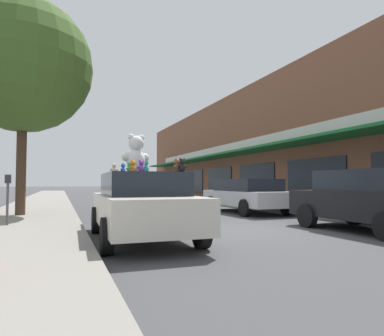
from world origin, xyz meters
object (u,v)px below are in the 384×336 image
teddy_bear_orange (133,167)px  parked_car_far_center (246,194)px  teddy_bear_giant (136,155)px  teddy_bear_blue (123,169)px  teddy_bear_purple (141,167)px  teddy_bear_green (130,168)px  parked_car_far_left (367,199)px  plush_art_car (142,204)px  street_tree (23,65)px  teddy_bear_red (179,166)px  teddy_bear_teal (145,167)px  teddy_bear_cream (114,169)px  teddy_bear_brown (177,166)px  parking_meter (8,193)px  teddy_bear_black (182,165)px

teddy_bear_orange → parked_car_far_center: teddy_bear_orange is taller
teddy_bear_giant → teddy_bear_orange: bearing=60.7°
teddy_bear_blue → parked_car_far_center: (5.81, 4.11, -0.80)m
teddy_bear_purple → teddy_bear_green: teddy_bear_purple is taller
teddy_bear_giant → teddy_bear_purple: 0.89m
parked_car_far_left → teddy_bear_orange: bearing=172.2°
plush_art_car → teddy_bear_green: 0.85m
teddy_bear_giant → street_tree: (-2.84, 5.01, 3.35)m
teddy_bear_red → teddy_bear_green: teddy_bear_red is taller
teddy_bear_teal → teddy_bear_cream: teddy_bear_teal is taller
teddy_bear_purple → parked_car_far_center: bearing=-153.0°
teddy_bear_purple → teddy_bear_cream: size_ratio=0.95×
teddy_bear_brown → teddy_bear_blue: bearing=-116.8°
teddy_bear_orange → street_tree: bearing=-104.7°
teddy_bear_orange → parking_meter: (-2.68, 2.49, -0.59)m
teddy_bear_blue → parking_meter: bearing=-83.7°
teddy_bear_brown → teddy_bear_orange: size_ratio=1.03×
parked_car_far_center → parking_meter: size_ratio=3.74×
teddy_bear_giant → teddy_bear_brown: bearing=105.7°
plush_art_car → teddy_bear_blue: 1.34m
teddy_bear_teal → street_tree: bearing=-96.5°
parked_car_far_center → parking_meter: parking_meter is taller
teddy_bear_blue → teddy_bear_cream: same height
teddy_bear_green → street_tree: size_ratio=0.03×
teddy_bear_blue → teddy_bear_orange: 1.11m
parked_car_far_center → teddy_bear_green: bearing=-139.7°
teddy_bear_green → teddy_bear_brown: bearing=111.0°
teddy_bear_teal → teddy_bear_black: bearing=56.1°
teddy_bear_green → parking_meter: bearing=-55.1°
plush_art_car → teddy_bear_cream: size_ratio=16.26×
teddy_bear_blue → parked_car_far_center: size_ratio=0.06×
parking_meter → teddy_bear_black: bearing=-43.7°
teddy_bear_giant → parking_meter: 3.59m
teddy_bear_teal → parked_car_far_left: teddy_bear_teal is taller
teddy_bear_brown → parking_meter: 4.72m
teddy_bear_blue → parked_car_far_left: 6.16m
street_tree → parking_meter: 5.20m
teddy_bear_red → teddy_bear_black: size_ratio=1.03×
teddy_bear_black → parked_car_far_left: bearing=171.7°
teddy_bear_green → teddy_bear_orange: size_ratio=0.87×
teddy_bear_red → teddy_bear_green: (-0.84, 0.92, -0.02)m
teddy_bear_orange → teddy_bear_giant: bearing=-149.5°
parked_car_far_center → parking_meter: 8.90m
teddy_bear_purple → street_tree: (-2.78, 5.85, 3.66)m
parked_car_far_left → parked_car_far_center: bearing=90.0°
parked_car_far_left → teddy_bear_blue: bearing=161.9°
teddy_bear_black → street_tree: size_ratio=0.04×
plush_art_car → teddy_bear_teal: bearing=74.6°
teddy_bear_giant → parked_car_far_center: bearing=-150.3°
teddy_bear_blue → teddy_bear_brown: teddy_bear_brown is taller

